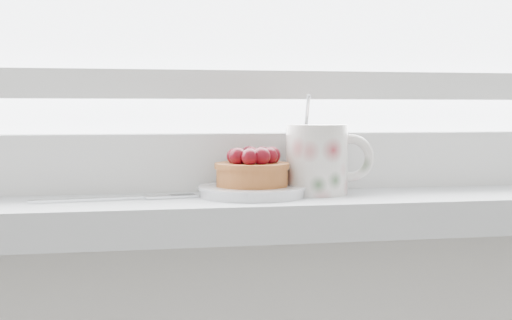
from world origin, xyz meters
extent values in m
cube|color=silver|center=(0.00, 1.90, 0.92)|extent=(1.60, 0.20, 0.04)
cube|color=white|center=(0.00, 1.97, 0.97)|extent=(1.30, 0.05, 0.07)
cube|color=white|center=(0.00, 1.97, 1.07)|extent=(1.30, 0.04, 0.04)
cylinder|color=silver|center=(0.00, 1.89, 0.95)|extent=(0.12, 0.12, 0.01)
cylinder|color=brown|center=(0.00, 1.89, 0.97)|extent=(0.08, 0.08, 0.03)
cylinder|color=brown|center=(0.00, 1.89, 0.98)|extent=(0.09, 0.09, 0.01)
sphere|color=#45070E|center=(0.00, 1.89, 0.99)|extent=(0.02, 0.02, 0.02)
sphere|color=#45070E|center=(0.03, 1.89, 0.99)|extent=(0.02, 0.02, 0.02)
sphere|color=#45070E|center=(0.02, 1.91, 0.99)|extent=(0.02, 0.02, 0.02)
sphere|color=#45070E|center=(0.00, 1.91, 0.99)|extent=(0.02, 0.02, 0.02)
sphere|color=#45070E|center=(-0.01, 1.90, 0.99)|extent=(0.02, 0.02, 0.02)
sphere|color=#45070E|center=(-0.02, 1.89, 0.99)|extent=(0.02, 0.02, 0.02)
sphere|color=#45070E|center=(-0.02, 1.88, 0.99)|extent=(0.02, 0.02, 0.02)
sphere|color=#45070E|center=(0.00, 1.87, 0.99)|extent=(0.02, 0.02, 0.02)
sphere|color=#45070E|center=(0.01, 1.87, 0.99)|extent=(0.02, 0.02, 0.02)
sphere|color=#45070E|center=(0.02, 1.88, 0.99)|extent=(0.02, 0.02, 0.02)
cylinder|color=silver|center=(0.08, 1.90, 0.98)|extent=(0.08, 0.08, 0.08)
cylinder|color=black|center=(0.08, 1.90, 1.02)|extent=(0.06, 0.06, 0.01)
torus|color=silver|center=(0.12, 1.89, 0.98)|extent=(0.06, 0.02, 0.06)
cylinder|color=silver|center=(0.07, 1.91, 1.03)|extent=(0.00, 0.02, 0.05)
cube|color=silver|center=(-0.19, 1.88, 0.94)|extent=(0.10, 0.02, 0.00)
cube|color=silver|center=(-0.23, 1.88, 0.94)|extent=(0.02, 0.02, 0.00)
cube|color=silver|center=(-0.13, 1.89, 0.94)|extent=(0.02, 0.01, 0.00)
cube|color=silver|center=(-0.11, 1.89, 0.94)|extent=(0.03, 0.03, 0.00)
cube|color=silver|center=(-0.08, 1.89, 0.94)|extent=(0.03, 0.01, 0.00)
cube|color=silver|center=(-0.08, 1.89, 0.94)|extent=(0.03, 0.01, 0.00)
cube|color=silver|center=(-0.08, 1.90, 0.94)|extent=(0.03, 0.01, 0.00)
cube|color=silver|center=(-0.08, 1.91, 0.94)|extent=(0.03, 0.01, 0.00)
camera|label=1|loc=(-0.15, 1.09, 1.04)|focal=50.00mm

